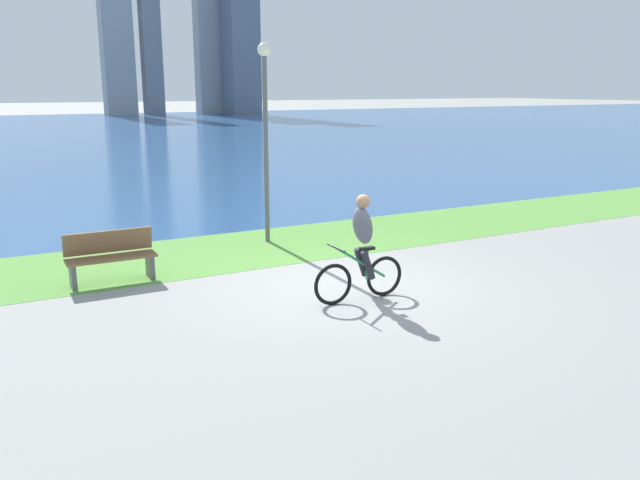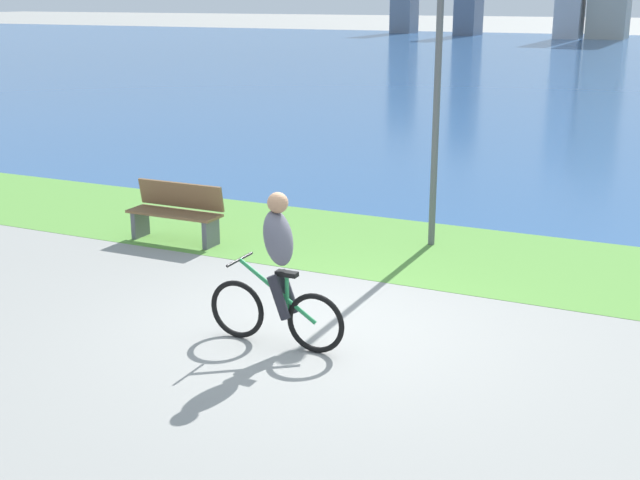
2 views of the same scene
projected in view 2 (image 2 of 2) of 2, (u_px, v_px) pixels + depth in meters
ground_plane at (315, 328)px, 9.50m from camera, size 300.00×300.00×0.00m
grass_strip_bayside at (413, 249)px, 12.43m from camera, size 120.00×3.15×0.01m
cyclist_lead at (278, 272)px, 8.80m from camera, size 1.62×0.52×1.70m
bench_near_path at (176, 213)px, 12.76m from camera, size 1.50×0.47×0.90m
lamppost_tall at (438, 62)px, 11.94m from camera, size 0.28×0.28×4.21m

